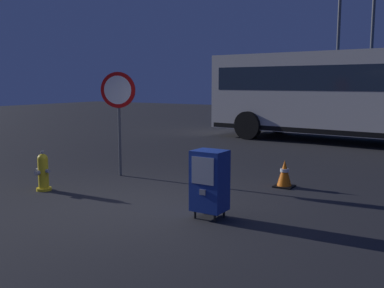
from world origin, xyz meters
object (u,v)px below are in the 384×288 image
newspaper_box_primary (210,181)px  bus_near (367,92)px  fire_hydrant (43,172)px  stop_sign (118,102)px  traffic_cone (284,174)px  street_light_far_left (373,31)px  street_light_near_right (338,37)px

newspaper_box_primary → bus_near: bus_near is taller
fire_hydrant → newspaper_box_primary: size_ratio=0.73×
newspaper_box_primary → stop_sign: 3.68m
traffic_cone → street_light_far_left: (-0.83, 12.50, 3.94)m
fire_hydrant → traffic_cone: 4.57m
street_light_near_right → street_light_far_left: street_light_far_left is taller
bus_near → stop_sign: bearing=-108.2°
traffic_cone → stop_sign: bearing=-165.4°
street_light_far_left → street_light_near_right: bearing=-160.2°
street_light_far_left → stop_sign: bearing=-100.9°
stop_sign → newspaper_box_primary: bearing=-26.9°
traffic_cone → street_light_near_right: 12.77m
street_light_near_right → bus_near: bearing=-65.5°
newspaper_box_primary → traffic_cone: 2.52m
street_light_near_right → traffic_cone: bearing=-80.0°
fire_hydrant → street_light_far_left: (2.90, 15.15, 3.85)m
stop_sign → street_light_far_left: street_light_far_left is taller
street_light_far_left → fire_hydrant: bearing=-100.8°
stop_sign → street_light_near_right: 13.20m
newspaper_box_primary → stop_sign: (-3.16, 1.60, 1.03)m
fire_hydrant → bus_near: (3.79, 9.88, 1.36)m
fire_hydrant → newspaper_box_primary: (3.49, 0.17, 0.22)m
stop_sign → traffic_cone: bearing=14.6°
newspaper_box_primary → traffic_cone: (0.24, 2.49, -0.31)m
stop_sign → street_light_near_right: street_light_near_right is taller
stop_sign → bus_near: 8.82m
stop_sign → bus_near: size_ratio=0.21×
stop_sign → traffic_cone: stop_sign is taller
fire_hydrant → newspaper_box_primary: 3.50m
stop_sign → traffic_cone: 3.76m
newspaper_box_primary → street_light_near_right: street_light_near_right is taller
stop_sign → bus_near: (3.46, 8.11, 0.11)m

